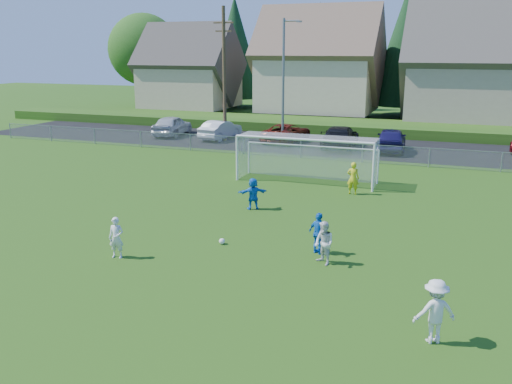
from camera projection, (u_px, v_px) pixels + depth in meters
The scene contains 21 objects.
ground at pixel (155, 313), 14.72m from camera, with size 160.00×160.00×0.00m, color #193D0C.
asphalt_lot at pixel (347, 146), 39.69m from camera, with size 60.00×60.00×0.00m, color black.
grass_embankment at pixel (364, 127), 46.40m from camera, with size 70.00×6.00×0.80m, color #1E420F.
soccer_ball at pixel (222, 241), 19.84m from camera, with size 0.22×0.22×0.22m, color white.
player_white_a at pixel (116, 238), 18.42m from camera, with size 0.52×0.34×1.43m, color silver.
player_white_b at pixel (324, 243), 17.86m from camera, with size 0.71×0.55×1.47m, color silver.
player_white_c at pixel (435, 311), 13.06m from camera, with size 1.05×0.60×1.63m, color silver.
player_blue_a at pixel (319, 233), 18.79m from camera, with size 0.87×0.36×1.48m, color blue.
player_blue_b at pixel (253, 194), 24.04m from camera, with size 1.32×0.42×1.42m, color blue.
goalkeeper at pixel (353, 178), 26.50m from camera, with size 0.59×0.39×1.61m, color yellow.
car_a at pixel (172, 125), 44.53m from camera, with size 1.95×4.84×1.65m, color #B7BCC0.
car_b at pixel (220, 130), 42.78m from camera, with size 1.56×4.47×1.47m, color silver.
car_c at pixel (286, 133), 41.29m from camera, with size 2.38×5.16×1.43m, color #5E130A.
car_d at pixel (340, 137), 38.83m from camera, with size 2.25×5.53×1.60m, color black.
car_e at pixel (391, 139), 37.65m from camera, with size 1.94×4.82×1.64m, color #191549.
soccer_goal at pixel (308, 152), 28.88m from camera, with size 7.42×1.90×2.50m.
chainlink_fence at pixel (331, 151), 34.54m from camera, with size 52.06×0.06×1.20m.
streetlight at pixel (284, 79), 38.56m from camera, with size 1.38×0.18×9.00m.
utility_pole at pixel (224, 73), 41.06m from camera, with size 1.60×0.26×10.00m.
houses_row at pixel (402, 44), 50.74m from camera, with size 53.90×11.45×13.27m.
tree_row at pixel (398, 49), 56.85m from camera, with size 65.98×12.36×13.80m.
Camera 1 is at (7.16, -11.64, 6.95)m, focal length 38.00 mm.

